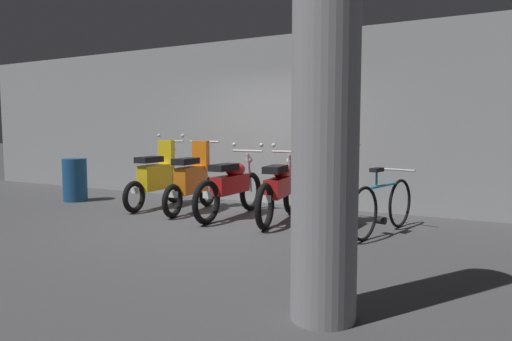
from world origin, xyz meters
TOP-DOWN VIEW (x-y plane):
  - ground_plane at (0.00, 0.00)m, footprint 80.00×80.00m
  - back_wall at (0.00, 2.19)m, footprint 16.00×0.30m
  - motorbike_slot_0 at (-1.62, 0.72)m, footprint 0.59×1.68m
  - motorbike_slot_1 at (-0.81, 0.67)m, footprint 0.56×1.68m
  - motorbike_slot_2 at (0.00, 0.58)m, footprint 0.59×1.95m
  - motorbike_slot_3 at (0.81, 0.65)m, footprint 0.58×1.94m
  - motorbike_slot_4 at (1.62, 0.53)m, footprint 0.56×1.68m
  - bicycle at (2.37, 0.50)m, footprint 0.55×1.70m
  - support_pillar at (2.60, -2.43)m, footprint 0.48×0.48m
  - trash_bin at (-3.46, 0.52)m, footprint 0.45×0.45m

SIDE VIEW (x-z plane):
  - ground_plane at x=0.00m, z-range 0.00..0.00m
  - bicycle at x=2.37m, z-range -0.08..0.80m
  - trash_bin at x=-3.46m, z-range 0.00..0.82m
  - motorbike_slot_2 at x=0.00m, z-range -0.08..1.07m
  - motorbike_slot_3 at x=0.81m, z-range -0.08..1.07m
  - motorbike_slot_1 at x=-0.81m, z-range -0.06..1.11m
  - motorbike_slot_4 at x=1.62m, z-range -0.06..1.11m
  - motorbike_slot_0 at x=-1.62m, z-range -0.12..1.17m
  - back_wall at x=0.00m, z-range 0.00..3.05m
  - support_pillar at x=2.60m, z-range 0.00..3.05m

